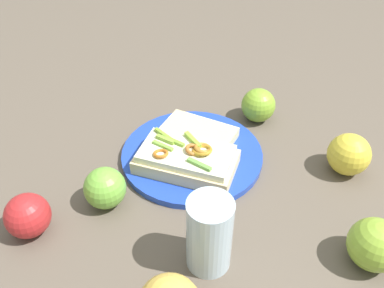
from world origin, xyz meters
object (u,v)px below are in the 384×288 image
sandwich (185,158)px  apple_2 (349,154)px  apple_1 (375,245)px  plate (192,155)px  apple_3 (258,105)px  bread_slice_side (199,135)px  apple_4 (28,216)px  apple_0 (105,188)px  drinking_glass (209,234)px

sandwich → apple_2: 0.30m
sandwich → apple_1: 0.34m
plate → apple_3: bearing=-124.5°
apple_2 → apple_3: bearing=-34.2°
bread_slice_side → plate: bearing=98.0°
bread_slice_side → apple_4: 0.34m
apple_1 → apple_3: size_ratio=1.10×
plate → apple_3: 0.19m
apple_2 → apple_1: bearing=97.9°
plate → sandwich: bearing=85.6°
apple_3 → apple_0: bearing=54.1°
apple_1 → drinking_glass: drinking_glass is taller
apple_2 → drinking_glass: drinking_glass is taller
apple_1 → apple_3: (0.20, -0.32, -0.00)m
apple_4 → drinking_glass: (-0.28, -0.01, 0.03)m
drinking_glass → apple_0: bearing=-20.6°
bread_slice_side → apple_1: (-0.31, 0.21, 0.02)m
apple_4 → drinking_glass: drinking_glass is taller
plate → apple_4: bearing=48.5°
apple_2 → apple_4: apple_2 is taller
sandwich → apple_2: bearing=-160.3°
sandwich → apple_0: (0.11, 0.10, 0.00)m
apple_1 → apple_4: (0.52, 0.07, -0.00)m
sandwich → drinking_glass: bearing=119.8°
bread_slice_side → apple_0: apple_0 is taller
apple_1 → drinking_glass: size_ratio=0.63×
apple_1 → apple_2: apple_1 is taller
apple_0 → apple_3: (-0.22, -0.30, 0.00)m
apple_0 → drinking_glass: 0.21m
bread_slice_side → apple_3: 0.15m
bread_slice_side → apple_1: 0.37m
bread_slice_side → apple_4: bearing=65.7°
plate → bread_slice_side: size_ratio=1.89×
apple_1 → apple_2: size_ratio=1.02×
plate → apple_0: apple_0 is taller
apple_4 → plate: bearing=-131.5°
apple_2 → sandwich: bearing=14.8°
plate → apple_2: 0.29m
apple_0 → plate: bearing=-127.3°
apple_1 → apple_3: bearing=-57.1°
sandwich → apple_0: size_ratio=2.62×
apple_0 → apple_2: size_ratio=0.92×
apple_1 → apple_4: apple_1 is taller
sandwich → apple_4: apple_4 is taller
plate → bread_slice_side: (-0.00, -0.04, 0.02)m
apple_1 → bread_slice_side: bearing=-33.8°
apple_2 → plate: bearing=6.7°
bread_slice_side → sandwich: bearing=98.2°
apple_0 → drinking_glass: size_ratio=0.57×
bread_slice_side → apple_3: bearing=-119.7°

